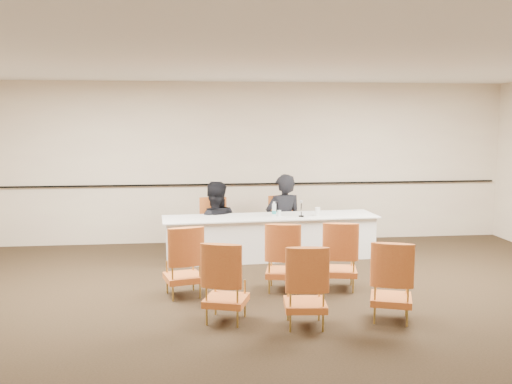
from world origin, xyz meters
TOP-DOWN VIEW (x-y plane):
  - floor at (0.00, 0.00)m, footprint 10.00×10.00m
  - ceiling at (0.00, 0.00)m, footprint 10.00×10.00m
  - wall_back at (0.00, 4.00)m, footprint 10.00×0.04m
  - wall_rail at (0.00, 3.96)m, footprint 9.80×0.04m
  - panel_table at (0.27, 2.59)m, footprint 3.61×1.05m
  - panelist_main at (0.58, 3.15)m, footprint 0.74×0.56m
  - panelist_main_chair at (0.58, 3.15)m, footprint 0.53×0.53m
  - panelist_second at (-0.65, 3.08)m, footprint 0.87×0.68m
  - panelist_second_chair at (-0.65, 3.08)m, footprint 0.53×0.53m
  - papers at (0.64, 2.54)m, footprint 0.35×0.29m
  - microphone at (0.76, 2.47)m, footprint 0.12×0.20m
  - water_bottle at (0.32, 2.57)m, footprint 0.08×0.08m
  - drinking_glass at (0.41, 2.58)m, footprint 0.08×0.08m
  - coffee_cup at (1.05, 2.52)m, footprint 0.11×0.11m
  - aud_chair_front_left at (-1.16, 0.69)m, footprint 0.60×0.60m
  - aud_chair_front_mid at (0.19, 0.78)m, footprint 0.60×0.60m
  - aud_chair_front_right at (0.96, 0.76)m, footprint 0.59×0.59m
  - aud_chair_back_left at (-0.66, -0.32)m, footprint 0.63×0.63m
  - aud_chair_back_mid at (0.21, -0.59)m, footprint 0.55×0.55m
  - aud_chair_back_right at (1.24, -0.51)m, footprint 0.64×0.64m

SIDE VIEW (x-z plane):
  - floor at x=0.00m, z-range 0.00..0.00m
  - panel_table at x=0.27m, z-range 0.00..0.71m
  - panelist_second at x=-0.65m, z-range -0.51..1.25m
  - panelist_main at x=0.58m, z-range -0.47..1.36m
  - panelist_main_chair at x=0.58m, z-range 0.00..0.95m
  - panelist_second_chair at x=-0.65m, z-range 0.00..0.95m
  - aud_chair_front_left at x=-1.16m, z-range 0.00..0.95m
  - aud_chair_front_mid at x=0.19m, z-range 0.00..0.95m
  - aud_chair_front_right at x=0.96m, z-range 0.00..0.95m
  - aud_chair_back_left at x=-0.66m, z-range 0.00..0.95m
  - aud_chair_back_mid at x=0.21m, z-range 0.00..0.95m
  - aud_chair_back_right at x=1.24m, z-range 0.00..0.95m
  - papers at x=0.64m, z-range 0.71..0.72m
  - drinking_glass at x=0.41m, z-range 0.71..0.81m
  - coffee_cup at x=1.05m, z-range 0.71..0.85m
  - water_bottle at x=0.32m, z-range 0.71..0.96m
  - microphone at x=0.76m, z-range 0.71..0.98m
  - wall_rail at x=0.00m, z-range 1.09..1.11m
  - wall_back at x=0.00m, z-range 0.00..3.00m
  - ceiling at x=0.00m, z-range 3.00..3.00m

